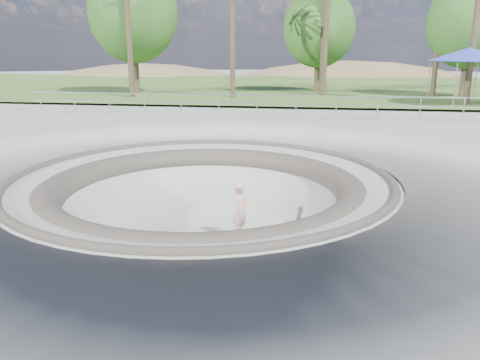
{
  "coord_description": "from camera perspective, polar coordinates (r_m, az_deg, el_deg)",
  "views": [
    {
      "loc": [
        2.94,
        -11.91,
        3.23
      ],
      "look_at": [
        1.01,
        0.17,
        -0.1
      ],
      "focal_mm": 35.0,
      "sensor_mm": 36.0,
      "label": 1
    }
  ],
  "objects": [
    {
      "name": "ground",
      "position": [
        12.69,
        -4.64,
        0.42
      ],
      "size": [
        180.0,
        180.0,
        0.0
      ],
      "primitive_type": "plane",
      "color": "#ADADA7",
      "rests_on": "ground"
    },
    {
      "name": "skate_bowl",
      "position": [
        13.27,
        -4.47,
        -7.23
      ],
      "size": [
        14.0,
        14.0,
        4.1
      ],
      "color": "#ADADA7",
      "rests_on": "ground"
    },
    {
      "name": "grass_strip",
      "position": [
        46.11,
        5.49,
        11.4
      ],
      "size": [
        180.0,
        36.0,
        0.12
      ],
      "color": "#396126",
      "rests_on": "ground"
    },
    {
      "name": "distant_hills",
      "position": [
        69.85,
        9.71,
        6.56
      ],
      "size": [
        103.2,
        45.0,
        28.6
      ],
      "color": "brown",
      "rests_on": "ground"
    },
    {
      "name": "safety_railing",
      "position": [
        24.23,
        2.07,
        9.19
      ],
      "size": [
        25.0,
        0.06,
        1.03
      ],
      "color": "#919399",
      "rests_on": "ground"
    },
    {
      "name": "skateboard",
      "position": [
        13.34,
        0.05,
        -7.09
      ],
      "size": [
        0.83,
        0.52,
        0.08
      ],
      "color": "brown",
      "rests_on": "ground"
    },
    {
      "name": "skater",
      "position": [
        13.05,
        0.05,
        -3.76
      ],
      "size": [
        0.54,
        0.67,
        1.61
      ],
      "primitive_type": "imported",
      "rotation": [
        0.0,
        0.0,
        1.28
      ],
      "color": "#E8B196",
      "rests_on": "skateboard"
    },
    {
      "name": "canopy_blue",
      "position": [
        31.17,
        26.16,
        13.58
      ],
      "size": [
        6.28,
        6.28,
        3.28
      ],
      "color": "#919399",
      "rests_on": "ground"
    },
    {
      "name": "bushy_tree_left",
      "position": [
        37.24,
        -12.94,
        19.22
      ],
      "size": [
        6.59,
        5.99,
        9.5
      ],
      "color": "brown",
      "rests_on": "ground"
    },
    {
      "name": "bushy_tree_mid",
      "position": [
        38.22,
        9.61,
        17.8
      ],
      "size": [
        5.5,
        5.0,
        7.93
      ],
      "color": "brown",
      "rests_on": "ground"
    },
    {
      "name": "bushy_tree_right",
      "position": [
        36.85,
        26.29,
        16.89
      ],
      "size": [
        5.69,
        5.17,
        8.21
      ],
      "color": "brown",
      "rests_on": "ground"
    }
  ]
}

